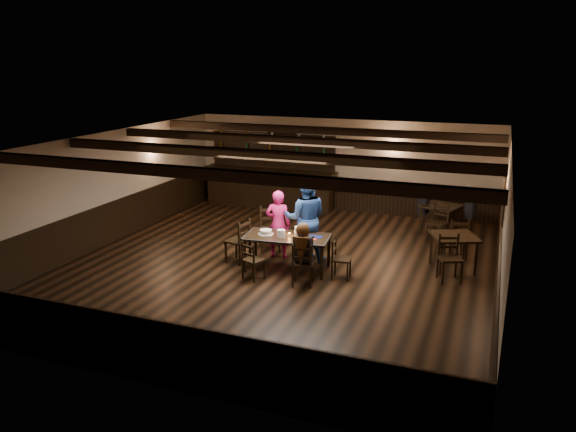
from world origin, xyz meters
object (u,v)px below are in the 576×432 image
(man_blue, at_px, (305,218))
(chair_near_right, at_px, (302,261))
(dining_table, at_px, (287,239))
(cake, at_px, (266,232))
(woman_pink, at_px, (278,224))
(bar_counter, at_px, (270,183))
(chair_near_left, at_px, (251,258))

(man_blue, bearing_deg, chair_near_right, 89.16)
(dining_table, relative_size, cake, 5.80)
(chair_near_right, xyz_separation_m, man_blue, (-0.43, 1.40, 0.46))
(woman_pink, distance_m, man_blue, 0.69)
(chair_near_right, distance_m, bar_counter, 6.42)
(chair_near_left, relative_size, man_blue, 0.41)
(woman_pink, bearing_deg, chair_near_right, 117.86)
(chair_near_left, bearing_deg, bar_counter, 108.80)
(chair_near_left, distance_m, woman_pink, 1.51)
(man_blue, height_order, bar_counter, bar_counter)
(dining_table, relative_size, chair_near_right, 2.09)
(dining_table, xyz_separation_m, chair_near_left, (-0.48, -0.80, -0.21))
(man_blue, bearing_deg, bar_counter, -76.43)
(chair_near_right, xyz_separation_m, woman_pink, (-1.08, 1.43, 0.26))
(woman_pink, distance_m, bar_counter, 4.65)
(man_blue, bearing_deg, chair_near_left, 47.57)
(cake, relative_size, bar_counter, 0.08)
(woman_pink, bearing_deg, bar_counter, -74.60)
(man_blue, relative_size, bar_counter, 0.48)
(cake, bearing_deg, woman_pink, 90.23)
(chair_near_right, height_order, woman_pink, woman_pink)
(chair_near_left, xyz_separation_m, cake, (0.01, 0.76, 0.32))
(chair_near_left, distance_m, cake, 0.82)
(chair_near_right, height_order, bar_counter, bar_counter)
(bar_counter, bearing_deg, dining_table, -63.72)
(chair_near_right, relative_size, man_blue, 0.45)
(chair_near_left, distance_m, man_blue, 1.67)
(bar_counter, bearing_deg, chair_near_left, -71.20)
(dining_table, height_order, bar_counter, bar_counter)
(man_blue, height_order, cake, man_blue)
(man_blue, bearing_deg, woman_pink, -20.33)
(woman_pink, height_order, bar_counter, bar_counter)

